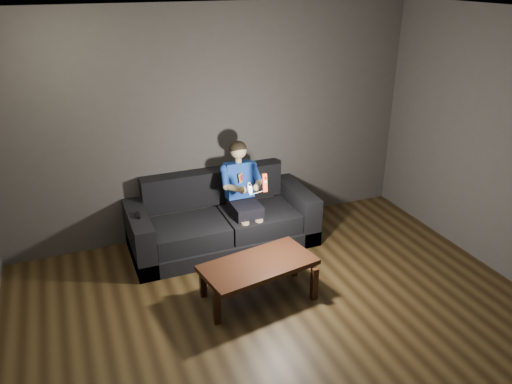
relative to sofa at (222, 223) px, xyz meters
name	(u,v)px	position (x,y,z in m)	size (l,w,h in m)	color
floor	(307,354)	(0.08, -2.06, -0.27)	(5.00, 5.00, 0.00)	black
back_wall	(214,124)	(0.08, 0.44, 1.08)	(5.00, 0.04, 2.70)	#3A3632
ceiling	(325,23)	(0.08, -2.06, 2.43)	(5.00, 5.00, 0.02)	silver
sofa	(222,223)	(0.00, 0.00, 0.00)	(2.14, 0.92, 0.83)	black
child	(242,187)	(0.24, -0.05, 0.45)	(0.47, 0.58, 1.16)	black
wii_remote_red	(265,182)	(0.33, -0.50, 0.67)	(0.06, 0.08, 0.20)	red
nunchuk_white	(250,188)	(0.16, -0.50, 0.62)	(0.08, 0.10, 0.15)	white
wii_remote_black	(138,215)	(-0.96, -0.08, 0.33)	(0.05, 0.14, 0.03)	black
coffee_table	(258,267)	(-0.01, -1.16, 0.08)	(1.19, 0.73, 0.40)	black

